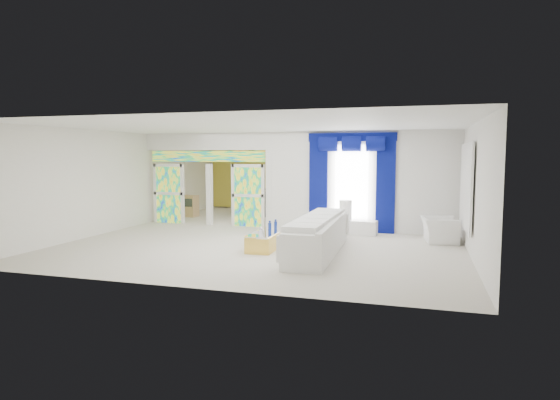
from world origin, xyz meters
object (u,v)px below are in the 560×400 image
(coffee_table, at_px, (267,240))
(console_table, at_px, (356,227))
(white_sofa, at_px, (318,237))
(armchair, at_px, (439,230))
(grand_piano, at_px, (265,202))

(coffee_table, height_order, console_table, console_table)
(white_sofa, bearing_deg, console_table, 79.05)
(coffee_table, distance_m, console_table, 3.22)
(coffee_table, bearing_deg, armchair, 26.19)
(white_sofa, xyz_separation_m, armchair, (2.76, 2.32, -0.05))
(console_table, distance_m, armchair, 2.37)
(coffee_table, relative_size, console_table, 1.45)
(white_sofa, bearing_deg, armchair, 38.37)
(white_sofa, xyz_separation_m, console_table, (0.48, 2.95, -0.17))
(white_sofa, xyz_separation_m, grand_piano, (-3.54, 6.72, 0.10))
(armchair, bearing_deg, coffee_table, 108.81)
(console_table, bearing_deg, coffee_table, -124.63)
(console_table, xyz_separation_m, armchair, (2.28, -0.63, 0.13))
(white_sofa, distance_m, coffee_table, 1.39)
(console_table, bearing_deg, armchair, -15.42)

